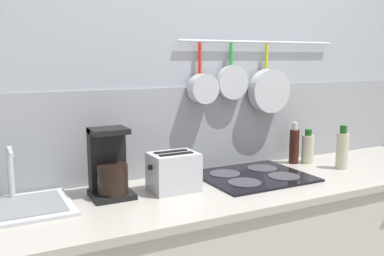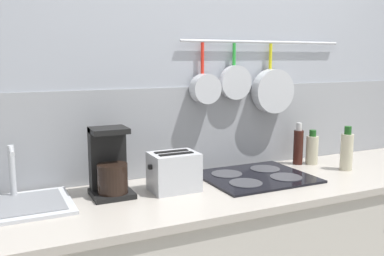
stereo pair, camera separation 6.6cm
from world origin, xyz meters
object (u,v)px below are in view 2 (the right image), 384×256
(coffee_maker, at_px, (110,168))
(bottle_vinegar, at_px, (346,151))
(toaster, at_px, (174,172))
(bottle_dish_soap, at_px, (312,149))
(bottle_sesame_oil, at_px, (298,146))

(coffee_maker, relative_size, bottle_vinegar, 1.26)
(coffee_maker, relative_size, toaster, 1.32)
(coffee_maker, bearing_deg, bottle_vinegar, -5.59)
(bottle_dish_soap, distance_m, bottle_vinegar, 0.21)
(bottle_dish_soap, bearing_deg, bottle_vinegar, -66.27)
(toaster, bearing_deg, coffee_maker, 168.02)
(bottle_sesame_oil, xyz_separation_m, bottle_vinegar, (0.16, -0.22, 0.00))
(bottle_vinegar, bearing_deg, coffee_maker, 174.41)
(bottle_sesame_oil, distance_m, bottle_vinegar, 0.27)
(coffee_maker, bearing_deg, bottle_sesame_oil, 4.56)
(toaster, distance_m, bottle_vinegar, 1.02)
(bottle_dish_soap, bearing_deg, toaster, -172.70)
(coffee_maker, xyz_separation_m, toaster, (0.29, -0.06, -0.04))
(coffee_maker, xyz_separation_m, bottle_dish_soap, (1.23, 0.06, -0.04))
(bottle_sesame_oil, xyz_separation_m, bottle_dish_soap, (0.08, -0.03, -0.02))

